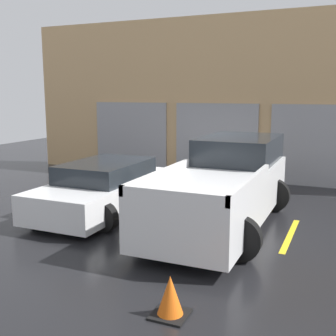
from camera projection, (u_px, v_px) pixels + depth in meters
ground_plane at (190, 199)px, 11.50m from camera, size 28.00×28.00×0.00m
shophouse_building at (225, 100)px, 14.01m from camera, size 14.53×0.68×5.33m
pickup_truck at (225, 185)px, 9.23m from camera, size 2.43×5.48×1.81m
sedan_white at (105, 188)px, 10.20m from camera, size 2.19×4.23×1.22m
parking_stripe_far_left at (56, 205)px, 10.85m from camera, size 0.12×2.20×0.01m
parking_stripe_left at (159, 218)px, 9.70m from camera, size 0.12×2.20×0.01m
parking_stripe_centre at (290, 235)px, 8.55m from camera, size 0.12×2.20×0.01m
traffic_cone at (170, 297)px, 5.44m from camera, size 0.47×0.47×0.55m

